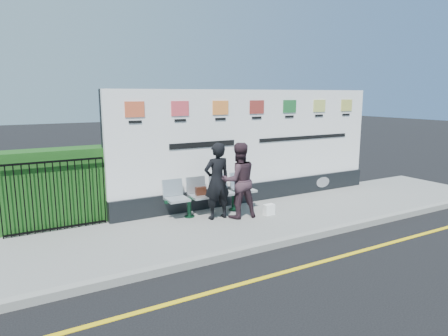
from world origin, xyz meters
The scene contains 12 objects.
ground centered at (0.00, 0.00, 0.00)m, with size 80.00×80.00×0.00m, color black.
pavement centered at (0.00, 2.50, 0.06)m, with size 14.00×3.00×0.12m, color gray.
kerb centered at (0.00, 1.00, 0.07)m, with size 14.00×0.18×0.14m, color gray.
yellow_line centered at (0.00, 0.00, 0.00)m, with size 14.00×0.10×0.01m, color yellow.
billboard centered at (0.50, 3.85, 1.42)m, with size 8.00×0.30×3.00m.
hedge centered at (-4.58, 4.30, 0.97)m, with size 2.35×0.70×1.70m, color #1B4C16.
railing centered at (-4.58, 3.85, 0.89)m, with size 2.05×0.06×1.54m, color black, non-canonical shape.
bench centered at (-1.10, 3.31, 0.37)m, with size 2.33×0.60×0.50m, color silver, non-canonical shape.
woman_left centered at (-1.19, 2.89, 1.02)m, with size 0.66×0.43×1.80m, color black.
woman_right centered at (-0.70, 2.73, 1.01)m, with size 0.87×0.68×1.79m, color #36232B.
handbag_brown centered at (-1.40, 3.31, 0.72)m, with size 0.25×0.11×0.20m, color black.
carrier_bag_white centered at (0.04, 2.51, 0.25)m, with size 0.26×0.16×0.26m, color white.
Camera 1 is at (-5.53, -5.03, 3.00)m, focal length 32.00 mm.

